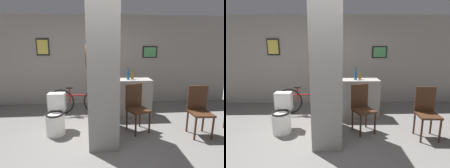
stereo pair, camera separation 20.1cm
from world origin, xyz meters
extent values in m
plane|color=slate|center=(0.00, 0.00, 0.00)|extent=(14.00, 14.00, 0.00)
cube|color=gray|center=(0.00, 2.63, 1.30)|extent=(8.00, 0.06, 2.60)
cube|color=black|center=(-1.60, 2.58, 1.70)|extent=(0.36, 0.02, 0.48)
cube|color=#E0CC4C|center=(-1.60, 2.57, 1.70)|extent=(0.30, 0.01, 0.39)
cube|color=black|center=(1.50, 2.58, 1.55)|extent=(0.44, 0.02, 0.34)
cube|color=#4C9959|center=(1.50, 2.57, 1.55)|extent=(0.36, 0.01, 0.28)
cube|color=gray|center=(0.04, 0.56, 1.30)|extent=(0.50, 1.11, 2.60)
cylinder|color=#593319|center=(-0.22, 0.33, 1.55)|extent=(0.03, 0.40, 0.40)
cylinder|color=red|center=(-0.24, 0.33, 1.55)|extent=(0.01, 0.07, 0.07)
cube|color=gray|center=(0.67, 1.56, 0.46)|extent=(1.16, 0.44, 0.93)
cylinder|color=white|center=(-0.90, 0.69, 0.21)|extent=(0.38, 0.38, 0.41)
torus|color=black|center=(-0.90, 0.69, 0.42)|extent=(0.36, 0.36, 0.04)
cube|color=white|center=(-0.90, 0.94, 0.60)|extent=(0.34, 0.20, 0.37)
cylinder|color=#422616|center=(0.66, 0.47, 0.22)|extent=(0.04, 0.04, 0.44)
cylinder|color=#422616|center=(0.97, 0.59, 0.22)|extent=(0.04, 0.04, 0.44)
cylinder|color=#422616|center=(0.54, 0.77, 0.22)|extent=(0.04, 0.04, 0.44)
cylinder|color=#422616|center=(0.85, 0.90, 0.22)|extent=(0.04, 0.04, 0.44)
cube|color=#422616|center=(0.76, 0.68, 0.46)|extent=(0.50, 0.50, 0.04)
cube|color=#422616|center=(0.69, 0.85, 0.72)|extent=(0.37, 0.17, 0.49)
cylinder|color=#422616|center=(1.74, 0.26, 0.22)|extent=(0.04, 0.04, 0.44)
cylinder|color=#422616|center=(2.07, 0.25, 0.22)|extent=(0.04, 0.04, 0.44)
cylinder|color=#422616|center=(1.75, 0.59, 0.22)|extent=(0.04, 0.04, 0.44)
cylinder|color=#422616|center=(2.08, 0.58, 0.22)|extent=(0.04, 0.04, 0.44)
cube|color=#422616|center=(1.91, 0.42, 0.46)|extent=(0.40, 0.40, 0.04)
cube|color=#422616|center=(1.92, 0.60, 0.72)|extent=(0.38, 0.05, 0.49)
torus|color=black|center=(-1.00, 1.72, 0.34)|extent=(0.67, 0.04, 0.67)
torus|color=black|center=(-0.09, 1.72, 0.34)|extent=(0.67, 0.04, 0.67)
cylinder|color=maroon|center=(-0.55, 1.72, 0.51)|extent=(0.83, 0.04, 0.04)
cylinder|color=maroon|center=(-0.77, 1.72, 0.51)|extent=(0.03, 0.03, 0.35)
cylinder|color=maroon|center=(-0.14, 1.72, 0.51)|extent=(0.03, 0.03, 0.32)
cube|color=black|center=(-0.77, 1.72, 0.70)|extent=(0.16, 0.06, 0.04)
cylinder|color=#262626|center=(-0.14, 1.72, 0.67)|extent=(0.03, 0.42, 0.03)
cylinder|color=#19598C|center=(0.68, 1.54, 1.03)|extent=(0.07, 0.07, 0.20)
cylinder|color=#19598C|center=(0.68, 1.54, 1.17)|extent=(0.03, 0.03, 0.08)
sphere|color=#333333|center=(0.68, 1.54, 1.22)|extent=(0.03, 0.03, 0.03)
cylinder|color=olive|center=(0.79, 1.58, 1.01)|extent=(0.07, 0.07, 0.15)
cylinder|color=olive|center=(0.79, 1.58, 1.12)|extent=(0.03, 0.03, 0.07)
sphere|color=#333333|center=(0.79, 1.58, 1.16)|extent=(0.03, 0.03, 0.03)
camera|label=1|loc=(-0.03, -2.59, 1.72)|focal=28.00mm
camera|label=2|loc=(0.17, -2.60, 1.72)|focal=28.00mm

